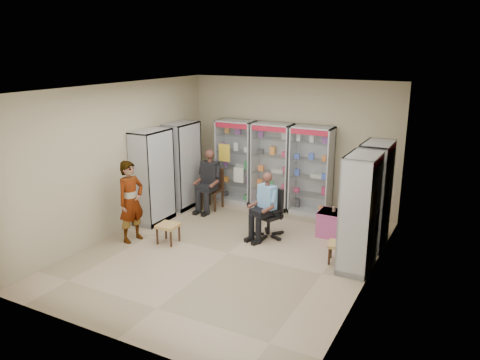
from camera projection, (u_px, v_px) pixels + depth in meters
The scene contains 18 objects.
floor at pixel (229, 253), 8.63m from camera, with size 6.00×6.00×0.00m, color tan.
room_shell at pixel (228, 149), 8.09m from camera, with size 5.02×6.02×3.01m.
cabinet_back_left at pixel (236, 162), 11.26m from camera, with size 0.90×0.50×2.00m, color #B5B6BD.
cabinet_back_mid at pixel (272, 166), 10.84m from camera, with size 0.90×0.50×2.00m, color #AAADB1.
cabinet_back_right at pixel (311, 171), 10.41m from camera, with size 0.90×0.50×2.00m, color silver.
cabinet_right_far at pixel (374, 195), 8.72m from camera, with size 0.50×0.90×2.00m, color #ADAFB5.
cabinet_right_near at pixel (360, 213), 7.79m from camera, with size 0.50×0.90×2.00m, color #A1A3A8.
cabinet_left_far at pixel (182, 166), 10.89m from camera, with size 0.50×0.90×2.00m, color #A7ABAF.
cabinet_left_near at pixel (153, 177), 9.95m from camera, with size 0.50×0.90×2.00m, color #B3B4BA.
wooden_chair at pixel (212, 189), 10.90m from camera, with size 0.42×0.42×0.94m, color black.
seated_customer at pixel (211, 181), 10.80m from camera, with size 0.44×0.60×1.34m, color black, non-canonical shape.
office_chair at pixel (269, 213), 9.25m from camera, with size 0.54×0.54×0.99m, color black.
seated_shopkeeper at pixel (268, 208), 9.17m from camera, with size 0.41×0.57×1.26m, color #79ADF0, non-canonical shape.
pink_trunk at pixel (332, 224), 9.37m from camera, with size 0.52×0.50×0.50m, color #A5428A.
tea_glass at pixel (334, 209), 9.31m from camera, with size 0.07×0.07×0.10m, color #511806.
woven_stool_a at pixel (338, 253), 8.21m from camera, with size 0.36×0.36×0.36m, color #AB8B48.
woven_stool_b at pixel (168, 233), 9.03m from camera, with size 0.38×0.38×0.38m, color olive.
standing_man at pixel (131, 201), 8.99m from camera, with size 0.58×0.38×1.60m, color gray.
Camera 1 is at (3.87, -6.93, 3.67)m, focal length 35.00 mm.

